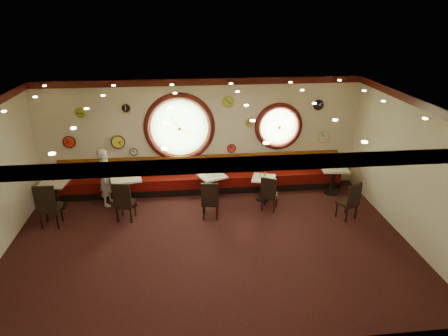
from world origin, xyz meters
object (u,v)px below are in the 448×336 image
Objects in this scene: chair_e at (351,199)px; condiment_e_bottle at (335,163)px; condiment_a_salt at (53,179)px; condiment_c_bottle at (213,171)px; condiment_c_salt at (207,173)px; condiment_d_pepper at (266,176)px; condiment_d_bottle at (265,174)px; condiment_b_bottle at (128,172)px; condiment_e_salt at (332,165)px; table_a at (55,192)px; condiment_e_pepper at (334,166)px; table_b at (127,187)px; chair_a at (47,203)px; condiment_b_pepper at (126,175)px; table_c at (212,184)px; condiment_d_salt at (260,175)px; table_e at (333,177)px; chair_b at (124,199)px; condiment_a_bottle at (60,177)px; condiment_a_pepper at (53,180)px; chair_d at (269,192)px; condiment_c_pepper at (213,173)px; table_d at (263,186)px; chair_c at (210,198)px; condiment_b_salt at (121,175)px; waiter at (106,177)px.

condiment_e_bottle is (0.19, 1.67, 0.28)m from chair_e.
condiment_c_bottle is at bearing 1.20° from condiment_a_salt.
condiment_e_bottle reaches higher than condiment_c_salt.
condiment_d_pepper is 0.09m from condiment_d_bottle.
condiment_d_pepper is 0.52× the size of condiment_b_bottle.
condiment_a_salt is at bearing -179.44° from condiment_e_salt.
condiment_c_salt reaches higher than table_a.
condiment_a_salt is 7.59m from condiment_e_pepper.
table_a is 0.85× the size of table_b.
chair_a reaches higher than condiment_c_salt.
table_c is at bearing 3.08° from condiment_b_pepper.
condiment_d_salt is 0.92× the size of condiment_e_pepper.
table_b reaches higher than condiment_d_salt.
table_e is 1.22× the size of chair_b.
condiment_b_bottle reaches higher than table_e.
condiment_c_salt is (-3.55, 0.00, 0.29)m from table_e.
table_c is 6.19× the size of condiment_d_bottle.
condiment_c_bottle is (4.19, 0.09, 0.02)m from condiment_a_salt.
condiment_a_bottle reaches higher than condiment_e_bottle.
condiment_c_bottle is at bearing 4.92° from condiment_b_pepper.
condiment_b_bottle is (-2.20, -0.02, 0.47)m from table_c.
condiment_d_salt reaches higher than table_c.
condiment_a_pepper is 7.50m from condiment_e_salt.
chair_b is 5.88× the size of condiment_c_salt.
chair_a reaches higher than chair_d.
chair_b reaches higher than condiment_c_pepper.
table_d is 0.33m from condiment_d_bottle.
condiment_c_pepper is 1.18× the size of condiment_d_pepper.
chair_e reaches higher than condiment_c_bottle.
table_b is at bearing -179.90° from condiment_d_salt.
condiment_e_bottle is (7.49, 0.15, 0.01)m from condiment_a_bottle.
chair_a is at bearing -153.25° from chair_d.
condiment_b_pepper is (1.85, -0.05, 0.41)m from table_a.
condiment_e_pepper reaches higher than condiment_a_pepper.
chair_d is 6.77× the size of condiment_b_pepper.
chair_c is 7.15× the size of condiment_b_pepper.
condiment_c_bottle reaches higher than condiment_e_salt.
condiment_d_bottle is (3.71, 0.04, -0.16)m from condiment_b_pepper.
chair_e is 7.59m from condiment_a_pepper.
condiment_d_bottle is at bearing -6.48° from condiment_c_bottle.
condiment_c_salt is 0.97× the size of condiment_e_pepper.
condiment_b_salt is 3.85m from condiment_d_bottle.
chair_a is 3.88m from chair_c.
table_e is at bearing 0.04° from condiment_a_bottle.
condiment_c_salt is at bearing 1.40° from condiment_a_pepper.
chair_e is 2.29m from condiment_d_pepper.
condiment_c_salt is at bearing 175.61° from condiment_d_bottle.
condiment_d_salt is 0.76× the size of condiment_e_bottle.
waiter reaches higher than table_c.
condiment_e_bottle is at bearing 7.72° from condiment_d_salt.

